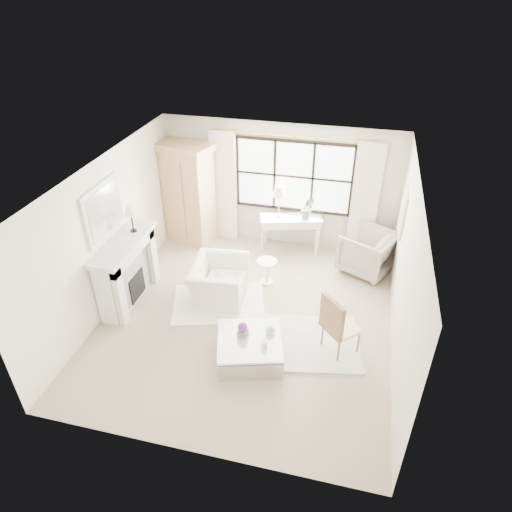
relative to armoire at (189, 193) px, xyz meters
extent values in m
plane|color=tan|center=(1.92, -2.38, -1.14)|extent=(5.50, 5.50, 0.00)
plane|color=silver|center=(1.92, -2.38, 1.56)|extent=(5.50, 5.50, 0.00)
plane|color=beige|center=(1.92, 0.37, 0.21)|extent=(5.00, 0.00, 5.00)
plane|color=beige|center=(1.92, -5.13, 0.21)|extent=(5.00, 0.00, 5.00)
plane|color=white|center=(-0.58, -2.38, 0.21)|extent=(0.00, 5.50, 5.50)
plane|color=beige|center=(4.42, -2.38, 0.21)|extent=(0.00, 5.50, 5.50)
cube|color=white|center=(2.22, 0.35, 0.46)|extent=(2.40, 0.02, 1.50)
cylinder|color=gold|center=(2.22, 0.29, 1.33)|extent=(3.30, 0.04, 0.04)
cube|color=white|center=(0.72, 0.27, 0.10)|extent=(0.55, 0.10, 2.47)
cube|color=beige|center=(3.72, 0.27, 0.10)|extent=(0.55, 0.10, 2.47)
cube|color=silver|center=(-0.37, -2.38, -0.55)|extent=(0.34, 1.50, 1.18)
cube|color=#ABABB2|center=(-0.20, -2.38, -0.61)|extent=(0.03, 1.22, 0.97)
cube|color=black|center=(-0.19, -2.38, -0.82)|extent=(0.06, 0.52, 0.50)
cube|color=silver|center=(-0.33, -2.38, 0.08)|extent=(0.58, 1.66, 0.08)
cube|color=white|center=(-0.55, -2.38, 0.70)|extent=(0.05, 1.15, 0.95)
cube|color=#B7BCC3|center=(-0.52, -2.38, 0.70)|extent=(0.02, 1.00, 0.80)
cube|color=white|center=(4.39, -0.68, 0.41)|extent=(0.04, 0.62, 0.82)
cube|color=#B7A68E|center=(4.37, -0.68, 0.41)|extent=(0.01, 0.52, 0.72)
cylinder|color=black|center=(-0.28, -2.00, 0.14)|extent=(0.12, 0.12, 0.03)
cylinder|color=black|center=(-0.28, -2.00, 0.30)|extent=(0.03, 0.03, 0.30)
cone|color=beige|center=(-0.28, -2.00, 0.54)|extent=(0.22, 0.22, 0.18)
cube|color=tan|center=(0.00, 0.00, -0.09)|extent=(1.13, 0.85, 2.10)
cube|color=tan|center=(0.00, 0.00, 1.03)|extent=(1.27, 0.98, 0.14)
cube|color=white|center=(2.25, 0.05, -0.46)|extent=(1.31, 0.74, 0.14)
cube|color=white|center=(2.25, 0.05, -0.37)|extent=(1.37, 0.79, 0.06)
cylinder|color=#C49144|center=(1.98, 0.04, -0.32)|extent=(0.14, 0.14, 0.03)
cylinder|color=#C49144|center=(1.98, 0.04, -0.08)|extent=(0.02, 0.02, 0.46)
cone|color=beige|center=(1.98, 0.04, 0.24)|extent=(0.28, 0.28, 0.22)
imported|color=#4E6845|center=(2.59, 0.05, -0.08)|extent=(0.28, 0.23, 0.52)
cylinder|color=white|center=(2.03, -1.27, -1.12)|extent=(0.26, 0.26, 0.03)
cylinder|color=white|center=(2.03, -1.27, -0.89)|extent=(0.06, 0.06, 0.44)
cylinder|color=white|center=(2.03, -1.27, -0.65)|extent=(0.40, 0.40, 0.03)
cube|color=white|center=(1.31, -2.14, -1.13)|extent=(1.94, 1.61, 0.03)
cube|color=silver|center=(3.03, -2.79, -1.12)|extent=(2.01, 1.66, 0.03)
imported|color=white|center=(1.25, -1.92, -0.78)|extent=(1.05, 1.18, 0.72)
imported|color=#A29489|center=(3.90, -0.37, -0.70)|extent=(1.28, 1.27, 0.88)
cube|color=white|center=(3.59, -2.80, -0.68)|extent=(0.66, 0.66, 0.07)
cube|color=olive|center=(3.42, -2.95, -0.36)|extent=(0.37, 0.38, 0.60)
cube|color=silver|center=(2.21, -3.31, -0.98)|extent=(1.24, 1.24, 0.32)
cube|color=silver|center=(2.21, -3.31, -0.78)|extent=(1.24, 1.24, 0.04)
cube|color=slate|center=(2.08, -3.26, -0.71)|extent=(0.17, 0.17, 0.11)
sphere|color=#572C6F|center=(2.08, -3.26, -0.58)|extent=(0.15, 0.15, 0.15)
cylinder|color=silver|center=(2.47, -3.43, -0.70)|extent=(0.09, 0.09, 0.12)
imported|color=silver|center=(2.49, -3.09, -0.68)|extent=(0.18, 0.18, 0.16)
camera|label=1|loc=(3.56, -8.41, 4.23)|focal=32.00mm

